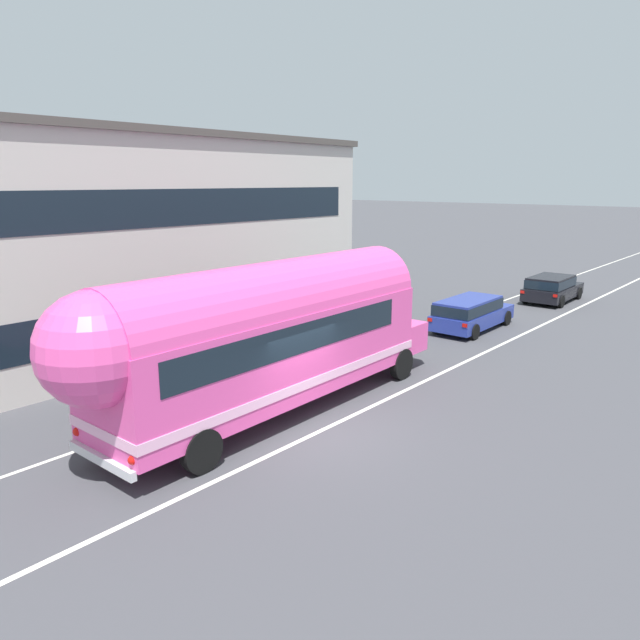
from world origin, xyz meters
TOP-DOWN VIEW (x-y plane):
  - ground_plane at (0.00, 0.00)m, footprint 300.00×300.00m
  - lane_markings at (-1.65, 12.00)m, footprint 3.70×80.00m
  - roadside_building at (-11.67, 0.78)m, footprint 8.95×20.23m
  - painted_bus at (-1.76, -0.21)m, footprint 2.79×12.59m
  - car_lead at (-2.02, 12.06)m, footprint 1.97×4.65m
  - car_second at (-1.61, 20.31)m, footprint 2.08×4.34m

SIDE VIEW (x-z plane):
  - ground_plane at x=0.00m, z-range 0.00..0.00m
  - lane_markings at x=-1.65m, z-range 0.00..0.01m
  - car_second at x=-1.61m, z-range 0.10..1.47m
  - car_lead at x=-2.02m, z-range 0.11..1.48m
  - painted_bus at x=-1.76m, z-range 0.24..4.36m
  - roadside_building at x=-11.67m, z-range 0.00..7.84m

